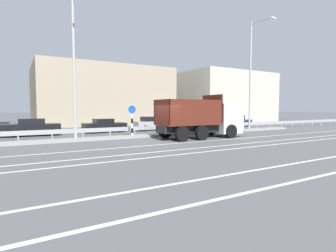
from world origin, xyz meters
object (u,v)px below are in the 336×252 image
median_road_sign (132,121)px  parked_car_7 (236,121)px  parked_car_3 (30,127)px  dump_truck (210,121)px  parked_car_5 (151,123)px  street_lamp_2 (252,72)px  parked_car_4 (104,125)px  street_lamp_1 (74,59)px  parked_car_6 (199,122)px

median_road_sign → parked_car_7: median_road_sign is taller
parked_car_3 → dump_truck: bearing=-121.3°
parked_car_3 → parked_car_5: 11.23m
median_road_sign → street_lamp_2: (12.70, -0.36, 4.61)m
street_lamp_2 → parked_car_3: (-19.46, 5.74, -5.19)m
dump_truck → parked_car_4: size_ratio=1.75×
street_lamp_1 → parked_car_3: bearing=114.6°
street_lamp_1 → parked_car_6: (14.70, 5.41, -4.86)m
parked_car_5 → parked_car_6: parked_car_6 is taller
parked_car_5 → parked_car_6: size_ratio=0.81×
parked_car_3 → parked_car_7: (23.26, 0.19, -0.03)m
dump_truck → parked_car_4: (-5.87, 8.53, -0.64)m
street_lamp_1 → parked_car_3: size_ratio=2.19×
parked_car_3 → parked_car_4: 6.29m
parked_car_7 → street_lamp_2: bearing=-35.3°
street_lamp_2 → parked_car_5: 11.42m
dump_truck → parked_car_4: 10.37m
dump_truck → parked_car_3: size_ratio=1.50×
dump_truck → parked_car_5: bearing=-173.2°
parked_car_4 → parked_car_6: 10.97m
dump_truck → parked_car_3: (-12.15, 8.16, -0.58)m
street_lamp_1 → median_road_sign: bearing=2.1°
parked_car_7 → parked_car_4: bearing=-93.2°
dump_truck → street_lamp_1: street_lamp_1 is taller
street_lamp_1 → parked_car_4: 8.55m
parked_car_5 → parked_car_6: (6.00, -0.36, 0.03)m
median_road_sign → parked_car_4: bearing=94.7°
parked_car_3 → parked_car_7: bearing=-86.9°
parked_car_6 → parked_car_7: bearing=90.9°
street_lamp_2 → parked_car_6: bearing=111.6°
dump_truck → median_road_sign: (-5.39, 2.78, 0.00)m
street_lamp_2 → parked_car_4: 15.44m
median_road_sign → parked_car_3: 8.66m
median_road_sign → street_lamp_1: (-4.22, -0.15, 4.30)m
parked_car_6 → parked_car_7: 6.03m
street_lamp_1 → street_lamp_2: 16.93m
street_lamp_1 → parked_car_5: size_ratio=2.58×
parked_car_3 → parked_car_6: (17.24, -0.12, 0.02)m
parked_car_4 → parked_car_6: (10.96, -0.49, 0.08)m
dump_truck → median_road_sign: 6.07m
parked_car_3 → parked_car_4: bearing=-84.1°
dump_truck → parked_car_7: dump_truck is taller
median_road_sign → parked_car_6: (10.48, 5.26, -0.56)m
street_lamp_1 → street_lamp_2: street_lamp_2 is taller
median_road_sign → street_lamp_2: 13.52m
dump_truck → parked_car_5: size_ratio=1.77×
median_road_sign → parked_car_7: (16.50, 5.58, -0.61)m
parked_car_5 → dump_truck: bearing=3.2°
dump_truck → parked_car_6: (5.09, 8.04, -0.56)m
parked_car_5 → parked_car_3: bearing=-91.8°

